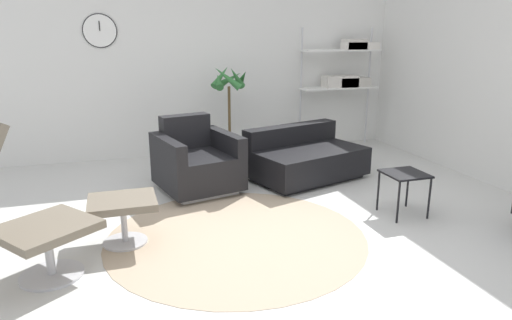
% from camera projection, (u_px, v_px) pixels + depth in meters
% --- Properties ---
extents(ground_plane, '(12.00, 12.00, 0.00)m').
position_uv_depth(ground_plane, '(260.00, 230.00, 4.04)').
color(ground_plane, silver).
extents(wall_back, '(12.00, 0.09, 2.80)m').
position_uv_depth(wall_back, '(196.00, 54.00, 6.30)').
color(wall_back, silver).
rests_on(wall_back, ground_plane).
extents(round_rug, '(2.21, 2.21, 0.01)m').
position_uv_depth(round_rug, '(237.00, 236.00, 3.89)').
color(round_rug, tan).
rests_on(round_rug, ground_plane).
extents(ottoman, '(0.54, 0.46, 0.39)m').
position_uv_depth(ottoman, '(123.00, 209.00, 3.70)').
color(ottoman, '#BCBCC1').
rests_on(ottoman, ground_plane).
extents(armchair_red, '(0.96, 1.00, 0.80)m').
position_uv_depth(armchair_red, '(196.00, 164.00, 5.00)').
color(armchair_red, silver).
rests_on(armchair_red, ground_plane).
extents(couch_low, '(1.49, 1.17, 0.60)m').
position_uv_depth(couch_low, '(305.00, 159.00, 5.43)').
color(couch_low, black).
rests_on(couch_low, ground_plane).
extents(side_table, '(0.37, 0.37, 0.42)m').
position_uv_depth(side_table, '(405.00, 178.00, 4.28)').
color(side_table, black).
rests_on(side_table, ground_plane).
extents(potted_plant, '(0.49, 0.51, 1.30)m').
position_uv_depth(potted_plant, '(230.00, 114.00, 6.05)').
color(potted_plant, '#333338').
rests_on(potted_plant, ground_plane).
extents(shelf_unit, '(1.18, 0.28, 1.76)m').
position_uv_depth(shelf_unit, '(348.00, 68.00, 6.72)').
color(shelf_unit, '#BCBCC1').
rests_on(shelf_unit, ground_plane).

